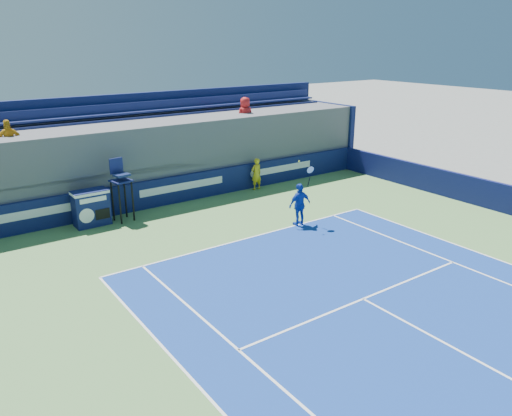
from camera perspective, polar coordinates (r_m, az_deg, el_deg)
ball_person at (r=23.54m, az=0.04°, el=3.91°), size 0.56×0.37×1.51m
back_hoarding at (r=22.04m, az=-8.46°, el=2.22°), size 20.40×0.21×1.20m
match_clock at (r=19.96m, az=-18.34°, el=0.11°), size 1.33×0.75×1.40m
umpire_chair at (r=19.92m, az=-15.21°, el=2.75°), size 0.80×0.80×2.48m
tennis_player at (r=18.99m, az=5.02°, el=0.42°), size 0.98×0.45×2.57m
stadium_seating at (r=23.53m, az=-10.92°, el=6.25°), size 21.00×4.05×4.40m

